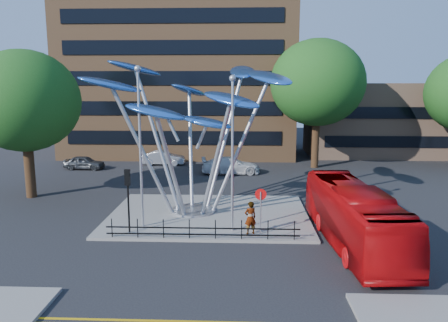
{
  "coord_description": "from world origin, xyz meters",
  "views": [
    {
      "loc": [
        1.0,
        -19.63,
        8.05
      ],
      "look_at": [
        0.02,
        4.0,
        3.8
      ],
      "focal_mm": 35.0,
      "sensor_mm": 36.0,
      "label": 1
    }
  ],
  "objects_px": {
    "traffic_light_island": "(128,187)",
    "pedestrian": "(250,218)",
    "street_lamp_left": "(140,133)",
    "tree_left": "(24,101)",
    "parked_car_mid": "(164,158)",
    "street_lamp_right": "(232,140)",
    "parked_car_right": "(231,166)",
    "tree_right": "(318,83)",
    "parked_car_left": "(84,163)",
    "no_entry_sign_island": "(261,203)",
    "red_bus": "(353,216)",
    "leaf_sculpture": "(191,103)"
  },
  "relations": [
    {
      "from": "tree_right",
      "to": "pedestrian",
      "type": "bearing_deg",
      "value": -108.52
    },
    {
      "from": "tree_right",
      "to": "parked_car_mid",
      "type": "distance_m",
      "value": 16.51
    },
    {
      "from": "traffic_light_island",
      "to": "street_lamp_right",
      "type": "bearing_deg",
      "value": 5.19
    },
    {
      "from": "tree_left",
      "to": "parked_car_right",
      "type": "relative_size",
      "value": 1.99
    },
    {
      "from": "leaf_sculpture",
      "to": "parked_car_left",
      "type": "xyz_separation_m",
      "value": [
        -11.77,
        13.48,
        -6.23
      ]
    },
    {
      "from": "no_entry_sign_island",
      "to": "pedestrian",
      "type": "height_order",
      "value": "no_entry_sign_island"
    },
    {
      "from": "traffic_light_island",
      "to": "tree_right",
      "type": "bearing_deg",
      "value": 56.31
    },
    {
      "from": "tree_right",
      "to": "parked_car_right",
      "type": "relative_size",
      "value": 2.33
    },
    {
      "from": "tree_right",
      "to": "street_lamp_right",
      "type": "xyz_separation_m",
      "value": [
        -7.5,
        -19.0,
        -2.94
      ]
    },
    {
      "from": "tree_left",
      "to": "parked_car_mid",
      "type": "distance_m",
      "value": 15.87
    },
    {
      "from": "street_lamp_left",
      "to": "no_entry_sign_island",
      "type": "xyz_separation_m",
      "value": [
        6.5,
        -0.98,
        -3.54
      ]
    },
    {
      "from": "tree_right",
      "to": "parked_car_mid",
      "type": "relative_size",
      "value": 2.88
    },
    {
      "from": "leaf_sculpture",
      "to": "parked_car_left",
      "type": "bearing_deg",
      "value": 131.12
    },
    {
      "from": "street_lamp_right",
      "to": "pedestrian",
      "type": "relative_size",
      "value": 4.68
    },
    {
      "from": "leaf_sculpture",
      "to": "no_entry_sign_island",
      "type": "height_order",
      "value": "leaf_sculpture"
    },
    {
      "from": "street_lamp_left",
      "to": "parked_car_right",
      "type": "bearing_deg",
      "value": 73.42
    },
    {
      "from": "tree_right",
      "to": "parked_car_left",
      "type": "relative_size",
      "value": 3.23
    },
    {
      "from": "parked_car_left",
      "to": "parked_car_mid",
      "type": "height_order",
      "value": "parked_car_mid"
    },
    {
      "from": "street_lamp_left",
      "to": "parked_car_mid",
      "type": "height_order",
      "value": "street_lamp_left"
    },
    {
      "from": "tree_right",
      "to": "parked_car_left",
      "type": "distance_m",
      "value": 23.13
    },
    {
      "from": "no_entry_sign_island",
      "to": "parked_car_mid",
      "type": "relative_size",
      "value": 0.58
    },
    {
      "from": "pedestrian",
      "to": "parked_car_right",
      "type": "relative_size",
      "value": 0.34
    },
    {
      "from": "parked_car_left",
      "to": "red_bus",
      "type": "bearing_deg",
      "value": -128.79
    },
    {
      "from": "no_entry_sign_island",
      "to": "parked_car_right",
      "type": "bearing_deg",
      "value": 97.03
    },
    {
      "from": "tree_left",
      "to": "pedestrian",
      "type": "relative_size",
      "value": 5.82
    },
    {
      "from": "street_lamp_right",
      "to": "traffic_light_island",
      "type": "bearing_deg",
      "value": -174.81
    },
    {
      "from": "street_lamp_left",
      "to": "street_lamp_right",
      "type": "relative_size",
      "value": 1.06
    },
    {
      "from": "tree_right",
      "to": "red_bus",
      "type": "xyz_separation_m",
      "value": [
        -1.4,
        -20.41,
        -6.54
      ]
    },
    {
      "from": "tree_left",
      "to": "red_bus",
      "type": "bearing_deg",
      "value": -22.2
    },
    {
      "from": "leaf_sculpture",
      "to": "parked_car_mid",
      "type": "height_order",
      "value": "leaf_sculpture"
    },
    {
      "from": "tree_right",
      "to": "red_bus",
      "type": "height_order",
      "value": "tree_right"
    },
    {
      "from": "tree_right",
      "to": "pedestrian",
      "type": "height_order",
      "value": "tree_right"
    },
    {
      "from": "pedestrian",
      "to": "parked_car_left",
      "type": "bearing_deg",
      "value": -69.93
    },
    {
      "from": "no_entry_sign_island",
      "to": "parked_car_right",
      "type": "height_order",
      "value": "no_entry_sign_island"
    },
    {
      "from": "street_lamp_right",
      "to": "parked_car_right",
      "type": "relative_size",
      "value": 1.6
    },
    {
      "from": "street_lamp_right",
      "to": "red_bus",
      "type": "height_order",
      "value": "street_lamp_right"
    },
    {
      "from": "tree_left",
      "to": "no_entry_sign_island",
      "type": "distance_m",
      "value": 18.35
    },
    {
      "from": "parked_car_right",
      "to": "red_bus",
      "type": "bearing_deg",
      "value": -165.99
    },
    {
      "from": "pedestrian",
      "to": "parked_car_mid",
      "type": "xyz_separation_m",
      "value": [
        -8.24,
        20.24,
        -0.34
      ]
    },
    {
      "from": "parked_car_mid",
      "to": "parked_car_right",
      "type": "height_order",
      "value": "parked_car_right"
    },
    {
      "from": "leaf_sculpture",
      "to": "red_bus",
      "type": "xyz_separation_m",
      "value": [
        8.67,
        -5.09,
        -5.37
      ]
    },
    {
      "from": "street_lamp_right",
      "to": "parked_car_left",
      "type": "bearing_deg",
      "value": 129.87
    },
    {
      "from": "leaf_sculpture",
      "to": "pedestrian",
      "type": "xyz_separation_m",
      "value": [
        3.54,
        -4.18,
        -5.84
      ]
    },
    {
      "from": "parked_car_right",
      "to": "traffic_light_island",
      "type": "bearing_deg",
      "value": 155.66
    },
    {
      "from": "tree_right",
      "to": "leaf_sculpture",
      "type": "distance_m",
      "value": 18.37
    },
    {
      "from": "no_entry_sign_island",
      "to": "parked_car_mid",
      "type": "bearing_deg",
      "value": 113.44
    },
    {
      "from": "no_entry_sign_island",
      "to": "parked_car_left",
      "type": "relative_size",
      "value": 0.65
    },
    {
      "from": "tree_left",
      "to": "leaf_sculpture",
      "type": "bearing_deg",
      "value": -15.55
    },
    {
      "from": "traffic_light_island",
      "to": "pedestrian",
      "type": "height_order",
      "value": "traffic_light_island"
    },
    {
      "from": "street_lamp_left",
      "to": "traffic_light_island",
      "type": "height_order",
      "value": "street_lamp_left"
    }
  ]
}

